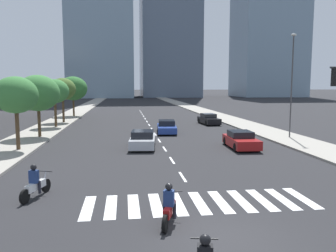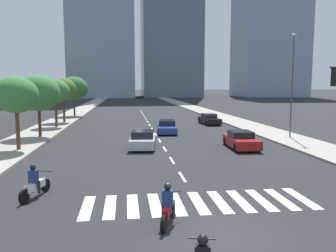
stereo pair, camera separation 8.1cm
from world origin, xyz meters
name	(u,v)px [view 1 (the left image)]	position (x,y,z in m)	size (l,w,h in m)	color
ground_plane	(222,237)	(0.00, 0.00, 0.00)	(800.00, 800.00, 0.00)	#232326
sidewalk_east	(243,124)	(11.57, 30.00, 0.07)	(4.00, 260.00, 0.15)	gray
sidewalk_west	(50,127)	(-11.57, 30.00, 0.07)	(4.00, 260.00, 0.15)	gray
crosswalk_near	(199,202)	(0.00, 3.24, 0.00)	(9.45, 2.75, 0.01)	silver
lane_divider_center	(149,125)	(0.00, 31.24, 0.00)	(0.14, 50.00, 0.01)	silver
motorcycle_lead	(169,208)	(-1.51, 1.27, 0.58)	(0.95, 2.00, 1.49)	black
motorcycle_trailing	(35,185)	(-6.84, 4.75, 0.58)	(0.98, 2.12, 1.49)	black
sedan_black_0	(209,119)	(7.46, 30.99, 0.61)	(2.06, 4.45, 1.33)	black
sedan_red_1	(241,140)	(5.90, 14.86, 0.61)	(2.05, 4.34, 1.31)	maroon
sedan_silver_2	(143,140)	(-1.63, 15.90, 0.63)	(2.30, 4.52, 1.36)	#B7BABF
sedan_blue_3	(167,127)	(1.27, 24.05, 0.59)	(2.23, 4.80, 1.28)	navy
street_lamp_east	(292,79)	(11.87, 18.73, 5.37)	(0.50, 0.24, 9.20)	#3F3F42
street_tree_nearest	(16,95)	(-10.77, 15.68, 4.12)	(3.13, 3.13, 5.32)	#4C3823
street_tree_second	(38,93)	(-10.77, 22.07, 4.12)	(3.85, 3.85, 5.62)	#4C3823
street_tree_third	(55,91)	(-10.77, 29.62, 4.16)	(3.17, 3.17, 5.38)	#4C3823
street_tree_fourth	(63,89)	(-10.77, 34.62, 4.36)	(3.29, 3.29, 5.63)	#4C3823
street_tree_fifth	(73,88)	(-10.77, 43.58, 4.37)	(4.31, 4.31, 6.07)	#4C3823
office_tower_right_skyline	(269,9)	(59.99, 134.19, 37.77)	(27.47, 24.31, 86.16)	#7A93A8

